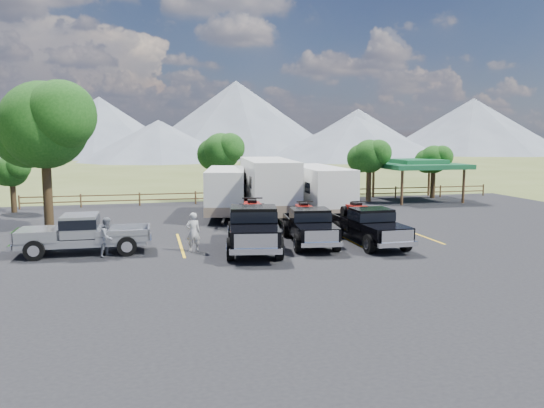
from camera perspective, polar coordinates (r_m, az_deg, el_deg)
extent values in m
plane|color=#4D5926|center=(22.32, 6.49, -5.81)|extent=(320.00, 320.00, 0.00)
cube|color=black|center=(25.09, 4.18, -4.26)|extent=(44.00, 34.00, 0.04)
cube|color=yellow|center=(24.99, -9.81, -4.34)|extent=(0.12, 5.50, 0.01)
cube|color=yellow|center=(25.52, -0.80, -3.98)|extent=(0.12, 5.50, 0.01)
cube|color=yellow|center=(26.66, 7.65, -3.55)|extent=(0.12, 5.50, 0.01)
cube|color=yellow|center=(28.31, 15.24, -3.10)|extent=(0.12, 5.50, 0.01)
cylinder|color=black|center=(30.00, -23.00, 1.38)|extent=(0.48, 0.48, 4.48)
sphere|color=#134010|center=(29.87, -23.33, 7.81)|extent=(4.48, 4.48, 4.48)
sphere|color=#134010|center=(28.94, -21.76, 8.86)|extent=(3.52, 3.52, 3.52)
sphere|color=#134010|center=(30.72, -24.73, 7.11)|extent=(3.84, 3.84, 3.84)
cylinder|color=black|center=(41.03, 10.36, 2.16)|extent=(0.39, 0.39, 2.80)
sphere|color=#134010|center=(40.89, 10.43, 5.09)|extent=(2.52, 2.52, 2.52)
sphere|color=#134010|center=(40.69, 11.39, 5.43)|extent=(1.98, 1.98, 1.98)
sphere|color=#134010|center=(41.06, 9.55, 4.86)|extent=(2.16, 2.16, 2.16)
cylinder|color=black|center=(44.64, 16.92, 2.19)|extent=(0.38, 0.38, 2.52)
sphere|color=#134010|center=(44.52, 17.01, 4.62)|extent=(2.24, 2.24, 2.24)
sphere|color=#134010|center=(44.41, 17.82, 4.89)|extent=(1.76, 1.76, 1.76)
sphere|color=#134010|center=(44.61, 16.28, 4.44)|extent=(1.92, 1.92, 1.92)
cylinder|color=black|center=(39.95, -5.45, 2.30)|extent=(0.41, 0.41, 3.08)
sphere|color=#134010|center=(39.82, -5.50, 5.62)|extent=(2.80, 2.80, 2.80)
sphere|color=#134010|center=(39.40, -4.53, 6.05)|extent=(2.20, 2.20, 2.20)
sphere|color=#134010|center=(40.19, -6.37, 5.34)|extent=(2.40, 2.40, 2.40)
cylinder|color=black|center=(38.61, -26.06, 0.77)|extent=(0.36, 0.36, 2.24)
sphere|color=#134010|center=(38.47, -26.21, 3.26)|extent=(2.10, 2.10, 2.10)
sphere|color=#134010|center=(38.00, -25.69, 3.58)|extent=(1.65, 1.65, 1.65)
sphere|color=#134010|center=(38.90, -26.69, 3.05)|extent=(1.80, 1.80, 1.80)
cylinder|color=brown|center=(40.13, -25.55, 0.14)|extent=(0.12, 0.12, 1.00)
cylinder|color=brown|center=(39.47, -19.87, 0.31)|extent=(0.12, 0.12, 1.00)
cylinder|color=brown|center=(39.20, -14.05, 0.49)|extent=(0.12, 0.12, 1.00)
cylinder|color=brown|center=(39.35, -8.22, 0.66)|extent=(0.12, 0.12, 1.00)
cylinder|color=brown|center=(39.89, -2.49, 0.82)|extent=(0.12, 0.12, 1.00)
cylinder|color=brown|center=(40.82, 3.03, 0.97)|extent=(0.12, 0.12, 1.00)
cylinder|color=brown|center=(42.11, 8.27, 1.10)|extent=(0.12, 0.12, 1.00)
cylinder|color=brown|center=(43.73, 13.15, 1.22)|extent=(0.12, 0.12, 1.00)
cylinder|color=brown|center=(45.65, 17.65, 1.32)|extent=(0.12, 0.12, 1.00)
cylinder|color=brown|center=(47.82, 21.77, 1.40)|extent=(0.12, 0.12, 1.00)
cube|color=brown|center=(40.32, 0.30, 0.83)|extent=(36.00, 0.06, 0.08)
cube|color=brown|center=(40.27, 0.30, 1.39)|extent=(36.00, 0.06, 0.08)
cylinder|color=brown|center=(39.43, 13.81, 1.70)|extent=(0.20, 0.20, 2.60)
cylinder|color=brown|center=(43.92, 10.85, 2.35)|extent=(0.20, 0.20, 2.60)
cylinder|color=brown|center=(41.94, 19.91, 1.81)|extent=(0.20, 0.20, 2.60)
cylinder|color=brown|center=(46.18, 16.53, 2.42)|extent=(0.20, 0.20, 2.60)
cube|color=#195A34|center=(42.69, 15.34, 4.03)|extent=(6.20, 6.20, 0.35)
cube|color=#195A34|center=(42.67, 15.35, 4.43)|extent=(3.50, 3.50, 0.35)
cone|color=slate|center=(132.87, -18.02, 7.91)|extent=(44.00, 44.00, 14.00)
cone|color=slate|center=(130.26, -3.85, 9.15)|extent=(52.00, 52.00, 18.00)
cone|color=slate|center=(145.40, 9.22, 7.71)|extent=(40.00, 40.00, 12.00)
cone|color=slate|center=(157.02, 20.76, 7.85)|extent=(50.00, 50.00, 15.00)
cone|color=slate|center=(107.46, -12.07, 6.70)|extent=(32.00, 32.00, 8.00)
cone|color=slate|center=(112.71, 8.90, 7.06)|extent=(40.00, 40.00, 9.00)
cube|color=black|center=(23.56, -2.01, -3.32)|extent=(2.89, 6.22, 0.38)
cube|color=black|center=(21.51, -1.85, -3.31)|extent=(2.30, 2.20, 0.52)
cube|color=black|center=(23.31, -2.01, -1.55)|extent=(2.22, 1.94, 1.05)
cube|color=black|center=(23.28, -2.01, -1.17)|extent=(2.27, 2.01, 0.47)
cube|color=black|center=(25.37, -2.15, -1.88)|extent=(2.40, 2.82, 0.58)
cube|color=white|center=(20.47, -1.75, -4.01)|extent=(1.67, 0.36, 0.58)
cube|color=white|center=(20.49, -1.74, -5.14)|extent=(2.06, 0.53, 0.23)
cube|color=white|center=(26.67, -2.22, -2.19)|extent=(2.06, 0.51, 0.23)
cylinder|color=black|center=(21.56, -4.47, -4.87)|extent=(0.47, 0.98, 0.94)
cylinder|color=black|center=(21.62, 0.78, -4.81)|extent=(0.47, 0.98, 0.94)
cylinder|color=black|center=(25.63, -4.36, -2.89)|extent=(0.47, 0.98, 0.94)
cylinder|color=black|center=(25.68, 0.05, -2.84)|extent=(0.47, 0.98, 0.94)
cube|color=#950E08|center=(25.26, -2.15, -0.30)|extent=(0.95, 1.47, 0.37)
cube|color=black|center=(25.23, -2.16, 0.29)|extent=(0.54, 0.85, 0.19)
cube|color=#950E08|center=(24.68, -2.12, -0.24)|extent=(0.89, 0.50, 0.23)
cylinder|color=black|center=(24.74, -2.13, 0.64)|extent=(0.94, 0.22, 0.06)
cylinder|color=black|center=(24.71, -3.21, -0.97)|extent=(0.37, 0.62, 0.59)
cylinder|color=black|center=(24.74, -1.02, -0.95)|extent=(0.37, 0.62, 0.59)
cylinder|color=black|center=(25.86, -3.23, -0.60)|extent=(0.37, 0.62, 0.59)
cylinder|color=black|center=(25.88, -1.14, -0.58)|extent=(0.37, 0.62, 0.59)
cube|color=black|center=(24.83, 4.05, -2.99)|extent=(2.22, 5.32, 0.33)
cube|color=black|center=(23.09, 4.88, -2.94)|extent=(1.91, 1.81, 0.45)
cube|color=black|center=(24.62, 4.11, -1.54)|extent=(1.85, 1.59, 0.91)
cube|color=black|center=(24.60, 4.11, -1.23)|extent=(1.89, 1.65, 0.41)
cube|color=black|center=(26.37, 3.37, -1.82)|extent=(1.97, 2.35, 0.50)
cube|color=white|center=(22.21, 5.36, -3.48)|extent=(1.45, 0.23, 0.50)
cube|color=white|center=(22.23, 5.38, -4.38)|extent=(1.78, 0.36, 0.20)
cube|color=white|center=(27.47, 2.96, -2.08)|extent=(1.78, 0.34, 0.20)
cylinder|color=black|center=(22.98, 2.81, -4.24)|extent=(0.36, 0.84, 0.82)
cylinder|color=black|center=(23.32, 6.94, -4.12)|extent=(0.36, 0.84, 0.82)
cylinder|color=black|center=(26.46, 1.49, -2.68)|extent=(0.36, 0.84, 0.82)
cylinder|color=black|center=(26.76, 5.10, -2.60)|extent=(0.36, 0.84, 0.82)
cube|color=#950E08|center=(26.28, 3.38, -0.50)|extent=(0.76, 1.24, 0.32)
cube|color=black|center=(26.25, 3.39, -0.01)|extent=(0.43, 0.72, 0.16)
cube|color=#950E08|center=(25.78, 3.59, -0.46)|extent=(0.76, 0.39, 0.20)
cylinder|color=black|center=(25.82, 3.55, 0.27)|extent=(0.82, 0.14, 0.05)
cylinder|color=black|center=(25.75, 2.69, -1.07)|extent=(0.29, 0.53, 0.51)
cylinder|color=black|center=(25.89, 4.47, -1.04)|extent=(0.29, 0.53, 0.51)
cylinder|color=black|center=(26.72, 2.33, -0.76)|extent=(0.29, 0.53, 0.51)
cylinder|color=black|center=(26.86, 4.05, -0.73)|extent=(0.29, 0.53, 0.51)
cube|color=black|center=(25.13, 10.48, -2.96)|extent=(1.80, 5.25, 0.33)
cube|color=black|center=(23.51, 12.30, -2.88)|extent=(1.79, 1.69, 0.46)
cube|color=black|center=(24.92, 10.62, -1.51)|extent=(1.75, 1.46, 0.92)
cube|color=black|center=(24.90, 10.63, -1.20)|extent=(1.79, 1.52, 0.41)
cube|color=black|center=(26.56, 8.99, -1.81)|extent=(1.80, 2.23, 0.50)
cube|color=white|center=(22.71, 13.36, -3.39)|extent=(1.47, 0.11, 0.50)
cube|color=white|center=(22.73, 13.40, -4.28)|extent=(1.80, 0.20, 0.20)
cube|color=white|center=(27.61, 8.08, -2.09)|extent=(1.80, 0.19, 0.20)
cylinder|color=black|center=(23.19, 10.43, -4.24)|extent=(0.29, 0.83, 0.82)
cylinder|color=black|center=(23.96, 14.17, -3.97)|extent=(0.29, 0.83, 0.82)
cylinder|color=black|center=(26.46, 7.12, -2.73)|extent=(0.29, 0.83, 0.82)
cylinder|color=black|center=(27.13, 10.51, -2.54)|extent=(0.29, 0.83, 0.82)
cube|color=#950E08|center=(26.47, 9.02, -0.49)|extent=(0.67, 1.20, 0.32)
cube|color=black|center=(26.44, 9.03, 0.00)|extent=(0.38, 0.69, 0.16)
cube|color=#950E08|center=(26.00, 9.47, -0.44)|extent=(0.74, 0.34, 0.20)
cylinder|color=black|center=(26.05, 9.40, 0.28)|extent=(0.82, 0.07, 0.05)
cylinder|color=black|center=(25.88, 8.62, -1.08)|extent=(0.25, 0.52, 0.51)
cylinder|color=black|center=(26.21, 10.28, -1.00)|extent=(0.25, 0.52, 0.51)
cylinder|color=black|center=(26.80, 7.78, -0.77)|extent=(0.25, 0.52, 0.51)
cylinder|color=black|center=(27.12, 9.39, -0.70)|extent=(0.25, 0.52, 0.51)
cube|color=silver|center=(32.77, -4.96, 1.63)|extent=(3.45, 7.21, 2.49)
cube|color=#85715C|center=(32.88, -4.94, -0.05)|extent=(3.48, 7.25, 0.55)
cube|color=black|center=(31.09, -7.15, 1.74)|extent=(0.17, 0.82, 0.55)
cube|color=black|center=(30.99, -3.03, 1.78)|extent=(0.17, 0.82, 0.55)
cylinder|color=black|center=(33.27, -6.71, -0.79)|extent=(0.35, 0.68, 0.65)
cylinder|color=black|center=(33.19, -3.12, -0.77)|extent=(0.35, 0.68, 0.65)
cube|color=black|center=(28.68, -5.27, -1.81)|extent=(0.41, 1.65, 0.09)
cube|color=silver|center=(32.43, -0.40, 2.20)|extent=(3.29, 8.44, 2.97)
cube|color=#85715C|center=(32.55, -0.40, 0.17)|extent=(3.32, 8.49, 0.66)
cube|color=black|center=(30.19, -2.34, 2.37)|extent=(0.10, 0.99, 0.66)
cube|color=black|center=(30.60, 2.63, 2.43)|extent=(0.10, 0.99, 0.66)
cylinder|color=black|center=(32.80, -2.63, -0.75)|extent=(0.34, 0.79, 0.77)
cylinder|color=black|center=(33.15, 1.64, -0.66)|extent=(0.34, 0.79, 0.77)
cube|color=black|center=(27.61, 1.14, -1.96)|extent=(0.29, 1.99, 0.11)
cube|color=silver|center=(31.75, 4.91, 1.64)|extent=(2.36, 7.36, 2.65)
cube|color=#85715C|center=(31.88, 4.89, -0.20)|extent=(2.38, 7.39, 0.59)
cube|color=black|center=(29.63, 3.83, 1.75)|extent=(0.02, 0.88, 0.59)
cube|color=black|center=(30.41, 8.12, 1.84)|extent=(0.02, 0.88, 0.59)
cylinder|color=black|center=(31.90, 2.83, -1.06)|extent=(0.25, 0.69, 0.69)
cylinder|color=black|center=(32.58, 6.57, -0.93)|extent=(0.25, 0.69, 0.69)
cube|color=black|center=(27.68, 7.81, -2.13)|extent=(0.12, 1.77, 0.10)
cube|color=gray|center=(24.10, -19.60, -3.71)|extent=(5.25, 1.73, 0.33)
cube|color=gray|center=(24.32, -23.76, -3.00)|extent=(1.67, 1.78, 0.46)
cube|color=gray|center=(24.00, -19.93, -2.16)|extent=(1.45, 1.74, 0.92)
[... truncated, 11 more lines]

